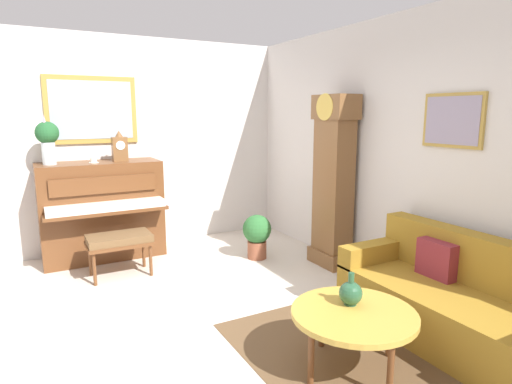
# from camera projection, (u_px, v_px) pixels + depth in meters

# --- Properties ---
(ground_plane) EXTENTS (6.40, 6.00, 0.10)m
(ground_plane) POSITION_uv_depth(u_px,v_px,m) (178.00, 334.00, 3.65)
(ground_plane) COLOR beige
(wall_left) EXTENTS (0.13, 4.90, 2.80)m
(wall_left) POSITION_uv_depth(u_px,v_px,m) (111.00, 144.00, 5.62)
(wall_left) COLOR silver
(wall_left) RESTS_ON ground_plane
(wall_back) EXTENTS (5.30, 0.13, 2.80)m
(wall_back) POSITION_uv_depth(u_px,v_px,m) (393.00, 152.00, 4.50)
(wall_back) COLOR silver
(wall_back) RESTS_ON ground_plane
(area_rug) EXTENTS (2.10, 1.50, 0.01)m
(area_rug) POSITION_uv_depth(u_px,v_px,m) (363.00, 362.00, 3.15)
(area_rug) COLOR brown
(area_rug) RESTS_ON ground_plane
(piano) EXTENTS (0.87, 1.44, 1.22)m
(piano) POSITION_uv_depth(u_px,v_px,m) (102.00, 210.00, 5.35)
(piano) COLOR brown
(piano) RESTS_ON ground_plane
(piano_bench) EXTENTS (0.42, 0.70, 0.48)m
(piano_bench) POSITION_uv_depth(u_px,v_px,m) (119.00, 241.00, 4.76)
(piano_bench) COLOR brown
(piano_bench) RESTS_ON ground_plane
(grandfather_clock) EXTENTS (0.52, 0.34, 2.03)m
(grandfather_clock) POSITION_uv_depth(u_px,v_px,m) (333.00, 186.00, 5.03)
(grandfather_clock) COLOR brown
(grandfather_clock) RESTS_ON ground_plane
(couch) EXTENTS (1.90, 0.80, 0.84)m
(couch) POSITION_uv_depth(u_px,v_px,m) (458.00, 304.00, 3.41)
(couch) COLOR olive
(couch) RESTS_ON ground_plane
(coffee_table) EXTENTS (0.88, 0.88, 0.45)m
(coffee_table) POSITION_uv_depth(u_px,v_px,m) (354.00, 315.00, 2.99)
(coffee_table) COLOR gold
(coffee_table) RESTS_ON ground_plane
(mantel_clock) EXTENTS (0.13, 0.18, 0.38)m
(mantel_clock) POSITION_uv_depth(u_px,v_px,m) (120.00, 147.00, 5.32)
(mantel_clock) COLOR brown
(mantel_clock) RESTS_ON piano
(flower_vase) EXTENTS (0.26, 0.26, 0.58)m
(flower_vase) POSITION_uv_depth(u_px,v_px,m) (47.00, 138.00, 4.92)
(flower_vase) COLOR silver
(flower_vase) RESTS_ON piano
(teacup) EXTENTS (0.12, 0.12, 0.06)m
(teacup) POSITION_uv_depth(u_px,v_px,m) (94.00, 161.00, 5.15)
(teacup) COLOR white
(teacup) RESTS_ON piano
(green_jug) EXTENTS (0.17, 0.17, 0.24)m
(green_jug) POSITION_uv_depth(u_px,v_px,m) (351.00, 293.00, 3.08)
(green_jug) COLOR #234C33
(green_jug) RESTS_ON coffee_table
(potted_plant) EXTENTS (0.36, 0.36, 0.56)m
(potted_plant) POSITION_uv_depth(u_px,v_px,m) (257.00, 233.00, 5.36)
(potted_plant) COLOR #935138
(potted_plant) RESTS_ON ground_plane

